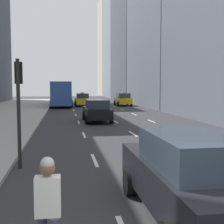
{
  "coord_description": "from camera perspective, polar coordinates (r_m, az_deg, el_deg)",
  "views": [
    {
      "loc": [
        -1.29,
        -3.22,
        2.72
      ],
      "look_at": [
        0.98,
        11.37,
        1.49
      ],
      "focal_mm": 50.0,
      "sensor_mm": 36.0,
      "label": 1
    }
  ],
  "objects": [
    {
      "name": "sedan_black_near",
      "position": [
        23.74,
        -2.78,
        0.3
      ],
      "size": [
        2.02,
        4.83,
        1.7
      ],
      "color": "black",
      "rests_on": "ground"
    },
    {
      "name": "sedan_silver_behind",
      "position": [
        6.6,
        13.99,
        -11.3
      ],
      "size": [
        2.02,
        4.88,
        1.79
      ],
      "color": "black",
      "rests_on": "ground"
    },
    {
      "name": "sidewalk_left",
      "position": [
        30.87,
        -19.45,
        -0.41
      ],
      "size": [
        8.0,
        66.0,
        0.15
      ],
      "primitive_type": "cube",
      "color": "#ADAAA3",
      "rests_on": "ground"
    },
    {
      "name": "city_bus",
      "position": [
        42.62,
        -9.27,
        3.47
      ],
      "size": [
        2.8,
        11.61,
        3.25
      ],
      "color": "#2D519E",
      "rests_on": "ground"
    },
    {
      "name": "skateboarder",
      "position": [
        4.68,
        -11.61,
        -17.38
      ],
      "size": [
        0.36,
        0.8,
        1.75
      ],
      "color": "brown",
      "rests_on": "ground"
    },
    {
      "name": "lane_markings",
      "position": [
        26.64,
        -0.39,
        -1.07
      ],
      "size": [
        5.72,
        56.0,
        0.01
      ],
      "color": "white",
      "rests_on": "ground"
    },
    {
      "name": "taxi_lead",
      "position": [
        43.06,
        2.01,
        2.33
      ],
      "size": [
        2.02,
        4.4,
        1.87
      ],
      "color": "yellow",
      "rests_on": "ground"
    },
    {
      "name": "taxi_second",
      "position": [
        42.5,
        -5.46,
        2.28
      ],
      "size": [
        2.02,
        4.4,
        1.87
      ],
      "color": "yellow",
      "rests_on": "ground"
    },
    {
      "name": "building_row_right",
      "position": [
        55.14,
        5.52,
        16.08
      ],
      "size": [
        6.0,
        92.78,
        33.31
      ],
      "color": "#4C515B",
      "rests_on": "ground"
    },
    {
      "name": "traffic_light_pole",
      "position": [
        10.69,
        -16.7,
        2.91
      ],
      "size": [
        0.24,
        0.42,
        3.6
      ],
      "color": "black",
      "rests_on": "ground"
    }
  ]
}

